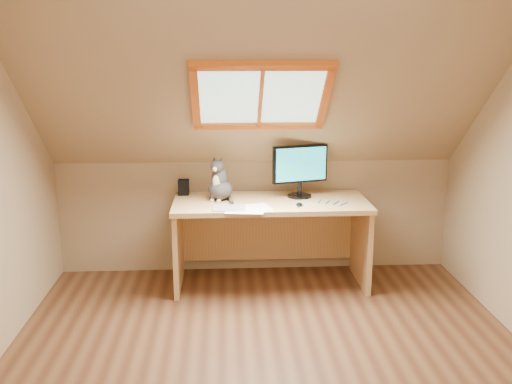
{
  "coord_description": "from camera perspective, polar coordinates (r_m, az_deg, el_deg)",
  "views": [
    {
      "loc": [
        -0.27,
        -3.2,
        1.93
      ],
      "look_at": [
        -0.04,
        1.0,
        0.91
      ],
      "focal_mm": 40.0,
      "sensor_mm": 36.0,
      "label": 1
    }
  ],
  "objects": [
    {
      "name": "monitor",
      "position": [
        4.82,
        4.44,
        2.46
      ],
      "size": [
        0.48,
        0.2,
        0.45
      ],
      "color": "black",
      "rests_on": "desk"
    },
    {
      "name": "mouse",
      "position": [
        4.58,
        4.35,
        -1.27
      ],
      "size": [
        0.07,
        0.1,
        0.03
      ],
      "primitive_type": "ellipsoid",
      "rotation": [
        0.0,
        0.0,
        -0.27
      ],
      "color": "black",
      "rests_on": "desk"
    },
    {
      "name": "ground",
      "position": [
        3.74,
        1.49,
        -17.35
      ],
      "size": [
        3.5,
        3.5,
        0.0
      ],
      "primitive_type": "plane",
      "color": "brown",
      "rests_on": "ground"
    },
    {
      "name": "papers",
      "position": [
        4.48,
        -0.36,
        -1.7
      ],
      "size": [
        0.35,
        0.3,
        0.01
      ],
      "color": "white",
      "rests_on": "desk"
    },
    {
      "name": "graphics_tablet",
      "position": [
        4.5,
        -2.69,
        -1.63
      ],
      "size": [
        0.26,
        0.19,
        0.01
      ],
      "primitive_type": "cube",
      "rotation": [
        0.0,
        0.0,
        -0.04
      ],
      "color": "#B2B2B7",
      "rests_on": "desk"
    },
    {
      "name": "desk",
      "position": [
        4.87,
        1.4,
        -3.23
      ],
      "size": [
        1.62,
        0.71,
        0.74
      ],
      "color": "tan",
      "rests_on": "ground"
    },
    {
      "name": "cat",
      "position": [
        4.75,
        -3.65,
        0.78
      ],
      "size": [
        0.28,
        0.3,
        0.37
      ],
      "color": "#443F3C",
      "rests_on": "desk"
    },
    {
      "name": "desk_speaker",
      "position": [
        4.97,
        -7.25,
        0.48
      ],
      "size": [
        0.09,
        0.09,
        0.13
      ],
      "primitive_type": "cube",
      "rotation": [
        0.0,
        0.0,
        -0.02
      ],
      "color": "black",
      "rests_on": "desk"
    },
    {
      "name": "cables",
      "position": [
        4.68,
        6.49,
        -1.11
      ],
      "size": [
        0.51,
        0.26,
        0.01
      ],
      "color": "silver",
      "rests_on": "desk"
    },
    {
      "name": "room_shell",
      "position": [
        3.16,
        1.79,
        4.57
      ],
      "size": [
        3.52,
        3.52,
        2.41
      ],
      "color": "tan",
      "rests_on": "ground"
    }
  ]
}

